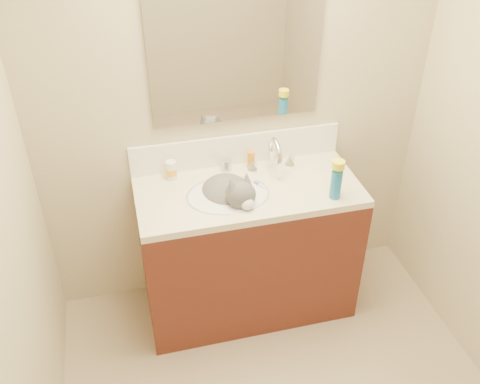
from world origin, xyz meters
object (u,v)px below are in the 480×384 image
vanity_cabinet (248,252)px  spray_can (336,185)px  pill_bottle (171,170)px  silver_jar (227,165)px  faucet (274,157)px  cat (230,196)px  amber_bottle (251,160)px  basin (228,205)px

vanity_cabinet → spray_can: 0.70m
pill_bottle → silver_jar: pill_bottle is taller
faucet → cat: (-0.29, -0.14, -0.12)m
cat → pill_bottle: size_ratio=4.12×
silver_jar → cat: bearing=-99.0°
cat → amber_bottle: 0.28m
cat → spray_can: cat is taller
faucet → amber_bottle: 0.13m
pill_bottle → amber_bottle: bearing=0.3°
pill_bottle → faucet: bearing=-6.1°
faucet → vanity_cabinet: bearing=-142.7°
vanity_cabinet → silver_jar: size_ratio=18.60×
basin → cat: (0.01, 0.02, 0.04)m
vanity_cabinet → cat: size_ratio=2.74×
spray_can → amber_bottle: bearing=131.9°
pill_bottle → amber_bottle: size_ratio=1.02×
basin → faucet: faucet is taller
basin → silver_jar: bearing=78.7°
cat → spray_can: (0.52, -0.18, 0.11)m
spray_can → pill_bottle: bearing=154.2°
spray_can → faucet: bearing=125.7°
faucet → amber_bottle: bearing=151.5°
faucet → pill_bottle: faucet is taller
amber_bottle → silver_jar: bearing=176.3°
vanity_cabinet → spray_can: size_ratio=7.57×
amber_bottle → faucet: bearing=-28.5°
pill_bottle → amber_bottle: pill_bottle is taller
vanity_cabinet → basin: basin is taller
faucet → cat: faucet is taller
amber_bottle → spray_can: (0.35, -0.39, 0.03)m
pill_bottle → spray_can: 0.88m
faucet → cat: size_ratio=0.64×
pill_bottle → silver_jar: (0.31, 0.01, -0.02)m
basin → cat: size_ratio=1.03×
basin → cat: cat is taller
basin → spray_can: spray_can is taller
cat → pill_bottle: cat is taller
vanity_cabinet → basin: size_ratio=2.67×
faucet → silver_jar: (-0.25, 0.07, -0.05)m
faucet → silver_jar: bearing=164.3°
basin → cat: 0.05m
silver_jar → pill_bottle: bearing=-178.0°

